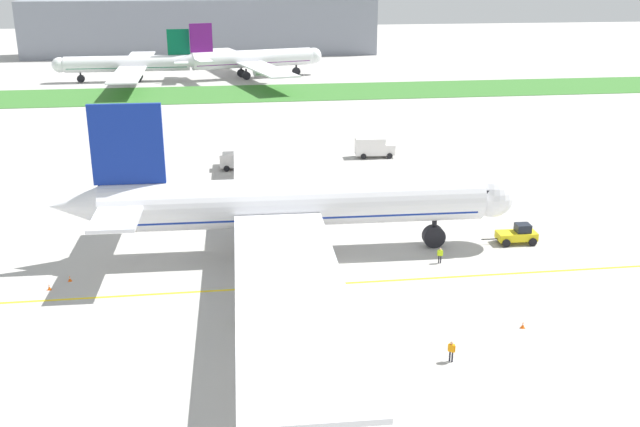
# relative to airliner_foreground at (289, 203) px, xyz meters

# --- Properties ---
(ground_plane) EXTENTS (600.00, 600.00, 0.00)m
(ground_plane) POSITION_rel_airliner_foreground_xyz_m (5.92, -5.41, -5.55)
(ground_plane) COLOR #ADAAA5
(ground_plane) RESTS_ON ground
(apron_taxi_line) EXTENTS (280.00, 0.36, 0.01)m
(apron_taxi_line) POSITION_rel_airliner_foreground_xyz_m (5.92, -8.53, -5.54)
(apron_taxi_line) COLOR yellow
(apron_taxi_line) RESTS_ON ground
(grass_median_strip) EXTENTS (320.00, 24.00, 0.10)m
(grass_median_strip) POSITION_rel_airliner_foreground_xyz_m (5.92, 100.86, -5.50)
(grass_median_strip) COLOR #38722D
(grass_median_strip) RESTS_ON ground
(airliner_foreground) EXTENTS (48.47, 76.47, 16.34)m
(airliner_foreground) POSITION_rel_airliner_foreground_xyz_m (0.00, 0.00, 0.00)
(airliner_foreground) COLOR white
(airliner_foreground) RESTS_ON ground
(pushback_tug) EXTENTS (6.12, 2.38, 2.21)m
(pushback_tug) POSITION_rel_airliner_foreground_xyz_m (25.17, -0.61, -4.54)
(pushback_tug) COLOR yellow
(pushback_tug) RESTS_ON ground
(ground_crew_wingwalker_port) EXTENTS (0.57, 0.34, 1.67)m
(ground_crew_wingwalker_port) POSITION_rel_airliner_foreground_xyz_m (15.07, -4.93, -4.53)
(ground_crew_wingwalker_port) COLOR black
(ground_crew_wingwalker_port) RESTS_ON ground
(ground_crew_marshaller_front) EXTENTS (0.52, 0.49, 1.76)m
(ground_crew_marshaller_front) POSITION_rel_airliner_foreground_xyz_m (10.23, -24.07, -4.48)
(ground_crew_marshaller_front) COLOR black
(ground_crew_marshaller_front) RESTS_ON ground
(ground_crew_wingwalker_starboard) EXTENTS (0.27, 0.54, 1.55)m
(ground_crew_wingwalker_starboard) POSITION_rel_airliner_foreground_xyz_m (-5.98, -15.66, -4.60)
(ground_crew_wingwalker_starboard) COLOR black
(ground_crew_wingwalker_starboard) RESTS_ON ground
(traffic_cone_near_nose) EXTENTS (0.36, 0.36, 0.58)m
(traffic_cone_near_nose) POSITION_rel_airliner_foreground_xyz_m (17.95, -19.58, -5.26)
(traffic_cone_near_nose) COLOR #F2590C
(traffic_cone_near_nose) RESTS_ON ground
(traffic_cone_port_wing) EXTENTS (0.36, 0.36, 0.58)m
(traffic_cone_port_wing) POSITION_rel_airliner_foreground_xyz_m (-21.85, -4.37, -5.26)
(traffic_cone_port_wing) COLOR #F2590C
(traffic_cone_port_wing) RESTS_ON ground
(traffic_cone_starboard_wing) EXTENTS (0.36, 0.36, 0.58)m
(traffic_cone_starboard_wing) POSITION_rel_airliner_foreground_xyz_m (-23.41, -6.16, -5.26)
(traffic_cone_starboard_wing) COLOR #F2590C
(traffic_cone_starboard_wing) RESTS_ON ground
(service_truck_baggage_loader) EXTENTS (5.18, 2.63, 2.47)m
(service_truck_baggage_loader) POSITION_rel_airliner_foreground_xyz_m (-4.48, 34.32, -4.16)
(service_truck_baggage_loader) COLOR white
(service_truck_baggage_loader) RESTS_ON ground
(service_truck_fuel_bowser) EXTENTS (6.09, 3.11, 2.81)m
(service_truck_fuel_bowser) POSITION_rel_airliner_foreground_xyz_m (-20.75, 40.68, -4.01)
(service_truck_fuel_bowser) COLOR #B21E19
(service_truck_fuel_bowser) RESTS_ON ground
(service_truck_catering_van) EXTENTS (6.36, 2.83, 3.16)m
(service_truck_catering_van) POSITION_rel_airliner_foreground_xyz_m (17.21, 38.41, -3.87)
(service_truck_catering_van) COLOR white
(service_truck_catering_van) RESTS_ON ground
(parked_airliner_far_centre) EXTENTS (38.71, 60.95, 13.12)m
(parked_airliner_far_centre) POSITION_rel_airliner_foreground_xyz_m (-29.19, 123.74, -1.09)
(parked_airliner_far_centre) COLOR white
(parked_airliner_far_centre) RESTS_ON ground
(parked_airliner_far_right) EXTENTS (39.70, 62.78, 14.63)m
(parked_airliner_far_right) POSITION_rel_airliner_foreground_xyz_m (2.00, 125.36, -0.59)
(parked_airliner_far_right) COLOR white
(parked_airliner_far_right) RESTS_ON ground
(terminal_building) EXTENTS (114.44, 20.00, 18.00)m
(terminal_building) POSITION_rel_airliner_foreground_xyz_m (-11.14, 180.65, 3.45)
(terminal_building) COLOR gray
(terminal_building) RESTS_ON ground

